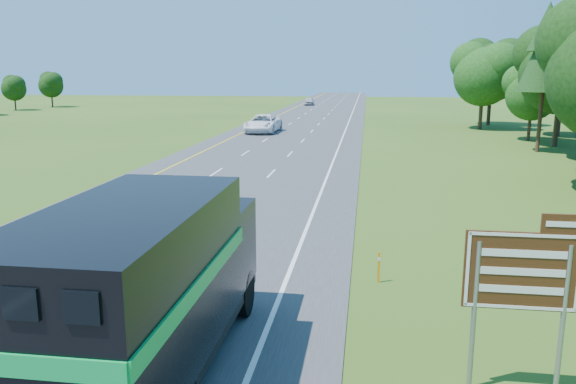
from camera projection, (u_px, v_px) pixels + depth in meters
name	position (u px, v px, depth m)	size (l,w,h in m)	color
road	(288.00, 137.00, 56.90)	(15.00, 260.00, 0.04)	#38383A
lane_markings	(288.00, 137.00, 56.90)	(11.15, 260.00, 0.01)	yellow
horse_truck	(146.00, 288.00, 11.37)	(2.90, 9.03, 3.99)	black
white_suv	(263.00, 124.00, 61.07)	(3.20, 6.93, 1.93)	white
far_car	(309.00, 101.00, 112.19)	(1.83, 4.55, 1.55)	#B3B3BA
exit_sign	(524.00, 278.00, 11.06)	(2.24, 0.11, 3.80)	gray
delineator	(379.00, 266.00, 17.49)	(0.08, 0.05, 0.99)	orange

